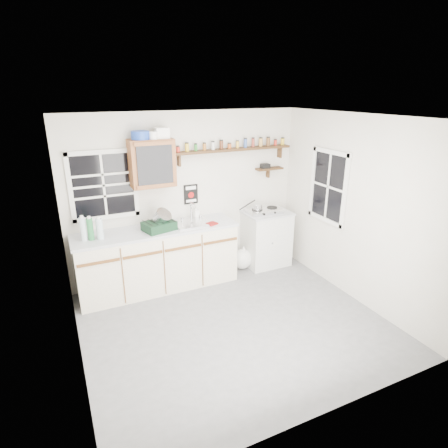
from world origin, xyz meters
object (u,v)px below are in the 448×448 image
object	(u,v)px
main_cabinet	(158,258)
dish_rack	(160,223)
upper_cabinet	(152,163)
hotplate	(265,211)
spice_shelf	(234,148)
right_cabinet	(266,238)

from	to	relation	value
main_cabinet	dish_rack	size ratio (longest dim) A/B	4.80
upper_cabinet	main_cabinet	bearing A→B (deg)	-103.68
upper_cabinet	dish_rack	distance (m)	0.83
dish_rack	hotplate	size ratio (longest dim) A/B	0.85
spice_shelf	dish_rack	distance (m)	1.60
upper_cabinet	hotplate	bearing A→B (deg)	-4.55
main_cabinet	spice_shelf	xyz separation A→B (m)	(1.32, 0.21, 1.47)
spice_shelf	hotplate	size ratio (longest dim) A/B	3.36
upper_cabinet	dish_rack	world-z (taller)	upper_cabinet
upper_cabinet	hotplate	world-z (taller)	upper_cabinet
main_cabinet	dish_rack	xyz separation A→B (m)	(0.04, -0.06, 0.56)
hotplate	upper_cabinet	bearing A→B (deg)	179.09
hotplate	right_cabinet	bearing A→B (deg)	21.83
hotplate	dish_rack	bearing A→B (deg)	-174.15
right_cabinet	hotplate	size ratio (longest dim) A/B	1.60
right_cabinet	hotplate	bearing A→B (deg)	-161.81
right_cabinet	hotplate	distance (m)	0.49
right_cabinet	main_cabinet	bearing A→B (deg)	-179.21
right_cabinet	upper_cabinet	size ratio (longest dim) A/B	1.40
main_cabinet	dish_rack	bearing A→B (deg)	-56.94
upper_cabinet	hotplate	size ratio (longest dim) A/B	1.14
main_cabinet	spice_shelf	bearing A→B (deg)	9.15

